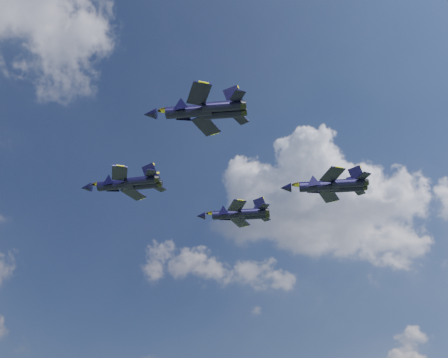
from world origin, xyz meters
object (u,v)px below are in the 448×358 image
Objects in this scene: jet_right at (226,214)px; jet_lead at (113,185)px; jet_slot at (316,186)px; jet_left at (185,111)px.

jet_lead is at bearing 135.47° from jet_right.
jet_lead is 1.03× the size of jet_slot.
jet_slot is at bearing -42.01° from jet_left.
jet_left is at bearing 177.25° from jet_right.
jet_right is at bearing -40.54° from jet_lead.
jet_left is (-1.85, -25.40, -0.02)m from jet_lead.
jet_lead is 1.04× the size of jet_left.
jet_lead is at bearing 41.07° from jet_left.
jet_left is at bearing 137.41° from jet_slot.
jet_left is 0.99× the size of jet_slot.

